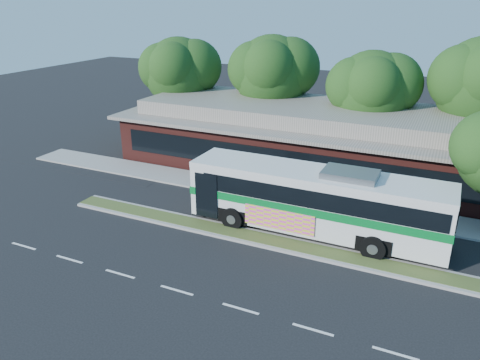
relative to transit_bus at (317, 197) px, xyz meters
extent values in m
plane|color=black|center=(-0.84, -2.52, -2.09)|extent=(120.00, 120.00, 0.00)
cube|color=#3B4E21|center=(-0.84, -1.92, -2.01)|extent=(26.00, 1.10, 0.15)
cube|color=gray|center=(-0.84, 3.88, -2.03)|extent=(44.00, 2.60, 0.12)
cube|color=black|center=(-18.84, 7.48, -2.08)|extent=(14.00, 12.00, 0.01)
cube|color=#501D19|center=(-0.84, 10.48, -0.49)|extent=(32.00, 10.00, 3.20)
cube|color=#6B645A|center=(-0.84, 10.48, 1.23)|extent=(33.20, 11.20, 0.24)
cube|color=#6B645A|center=(-0.84, 10.48, 1.86)|extent=(30.00, 8.00, 1.00)
cube|color=black|center=(-0.84, 5.45, -0.39)|extent=(30.00, 0.06, 1.60)
cylinder|color=black|center=(-15.84, 12.48, -0.09)|extent=(0.44, 0.44, 3.99)
sphere|color=#1A3F15|center=(-15.84, 12.48, 3.64)|extent=(5.80, 5.80, 5.80)
sphere|color=#1A3F15|center=(-14.53, 12.91, 4.11)|extent=(4.52, 4.52, 4.52)
cylinder|color=black|center=(-7.84, 13.48, 0.01)|extent=(0.44, 0.44, 4.20)
sphere|color=#1A3F15|center=(-7.84, 13.48, 3.91)|extent=(6.00, 6.00, 6.00)
sphere|color=#1A3F15|center=(-6.49, 13.93, 4.39)|extent=(4.68, 4.68, 4.68)
cylinder|color=black|center=(0.16, 12.48, -0.20)|extent=(0.44, 0.44, 3.78)
sphere|color=#1A3F15|center=(0.16, 12.48, 3.37)|extent=(5.60, 5.60, 5.60)
sphere|color=#1A3F15|center=(1.42, 12.90, 3.82)|extent=(4.37, 4.37, 4.37)
cylinder|color=black|center=(7.16, 13.48, 0.12)|extent=(0.44, 0.44, 4.41)
cube|color=silver|center=(-0.06, 0.00, -0.18)|extent=(13.27, 2.88, 3.05)
cube|color=black|center=(0.27, 0.00, 0.43)|extent=(12.21, 2.93, 0.91)
cube|color=silver|center=(-0.06, 0.00, 1.21)|extent=(13.29, 2.91, 0.29)
cube|color=#046626|center=(-0.06, 0.00, -0.28)|extent=(13.34, 2.95, 0.42)
cube|color=black|center=(-6.71, 0.04, 0.18)|extent=(0.08, 2.48, 1.89)
cube|color=black|center=(6.59, -0.03, 0.54)|extent=(0.08, 2.31, 1.22)
cube|color=#EE46B0|center=(-1.51, -1.44, -0.98)|extent=(3.76, 0.07, 1.10)
cube|color=slate|center=(1.59, -0.01, 1.49)|extent=(2.66, 1.78, 0.33)
cylinder|color=black|center=(-4.16, -1.36, -1.48)|extent=(1.22, 0.40, 1.22)
cylinder|color=black|center=(-4.14, 1.41, -1.48)|extent=(1.22, 0.40, 1.22)
cylinder|color=black|center=(3.24, -1.40, -1.48)|extent=(1.22, 0.40, 1.22)
cylinder|color=black|center=(3.26, 1.37, -1.48)|extent=(1.22, 0.40, 1.22)
imported|color=#B0B1B8|center=(-13.23, 7.00, -1.47)|extent=(4.32, 1.94, 1.23)
camera|label=1|loc=(5.69, -21.64, 9.61)|focal=35.00mm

